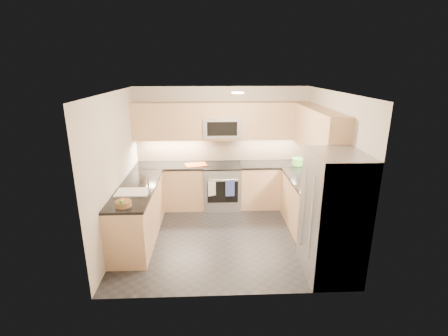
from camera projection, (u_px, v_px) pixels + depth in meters
floor at (225, 235)px, 5.79m from camera, size 3.60×3.20×0.00m
ceiling at (225, 92)px, 5.05m from camera, size 3.60×3.20×0.02m
wall_back at (221, 146)px, 6.95m from camera, size 3.60×0.02×2.50m
wall_front at (231, 208)px, 3.90m from camera, size 3.60×0.02×2.50m
wall_left at (116, 170)px, 5.35m from camera, size 0.02×3.20×2.50m
wall_right at (331, 167)px, 5.50m from camera, size 0.02×3.20×2.50m
base_cab_back_left at (171, 187)px, 6.85m from camera, size 1.42×0.60×0.90m
base_cab_back_right at (273, 185)px, 6.94m from camera, size 1.42×0.60×0.90m
base_cab_right at (307, 207)px, 5.87m from camera, size 0.60×1.70×0.90m
base_cab_peninsula at (138, 214)px, 5.60m from camera, size 0.60×2.00×0.90m
countertop_back_left at (170, 166)px, 6.71m from camera, size 1.42×0.63×0.04m
countertop_back_right at (274, 164)px, 6.80m from camera, size 1.42×0.63×0.04m
countertop_right at (309, 183)px, 5.72m from camera, size 0.63×1.70×0.04m
countertop_peninsula at (136, 188)px, 5.46m from camera, size 0.63×2.00×0.04m
upper_cab_back at (222, 121)px, 6.61m from camera, size 3.60×0.35×0.75m
upper_cab_right at (318, 131)px, 5.58m from camera, size 0.35×1.95×0.75m
backsplash_back at (221, 149)px, 6.96m from camera, size 3.60×0.01×0.51m
backsplash_right at (321, 163)px, 5.94m from camera, size 0.01×2.30×0.51m
gas_range at (222, 186)px, 6.87m from camera, size 0.76×0.65×0.91m
range_cooktop at (222, 166)px, 6.74m from camera, size 0.76×0.65×0.03m
oven_door_glass at (223, 192)px, 6.56m from camera, size 0.62×0.02×0.45m
oven_handle at (223, 180)px, 6.46m from camera, size 0.60×0.02×0.02m
microwave at (222, 127)px, 6.62m from camera, size 0.76×0.40×0.40m
microwave_door at (222, 129)px, 6.43m from camera, size 0.60×0.01×0.28m
refrigerator at (333, 216)px, 4.49m from camera, size 0.70×0.90×1.80m
fridge_handle_left at (311, 219)px, 4.29m from camera, size 0.02×0.02×1.20m
fridge_handle_right at (303, 208)px, 4.63m from camera, size 0.02×0.02×1.20m
sink_basin at (133, 196)px, 5.23m from camera, size 0.52×0.38×0.16m
faucet at (148, 184)px, 5.18m from camera, size 0.03×0.03×0.28m
utensil_bowl at (298, 162)px, 6.68m from camera, size 0.32×0.32×0.14m
cutting_board at (196, 165)px, 6.69m from camera, size 0.48×0.39×0.01m
fruit_basket at (123, 204)px, 4.69m from camera, size 0.26×0.26×0.08m
fruit_apple at (122, 200)px, 4.64m from camera, size 0.08×0.08×0.08m
fruit_pear at (122, 201)px, 4.59m from camera, size 0.07×0.07×0.07m
dish_towel_check at (212, 188)px, 6.48m from camera, size 0.16×0.08×0.31m
dish_towel_blue at (230, 188)px, 6.50m from camera, size 0.18×0.03×0.35m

